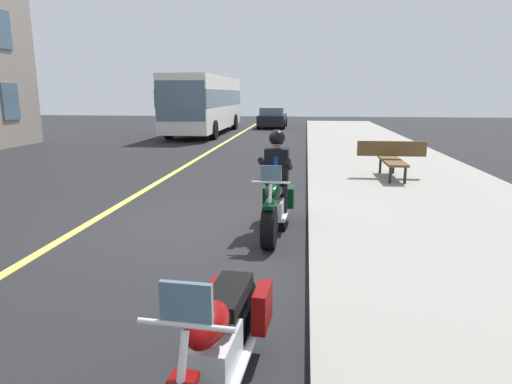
% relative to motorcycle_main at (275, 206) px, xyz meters
% --- Properties ---
extents(ground_plane, '(80.00, 80.00, 0.00)m').
position_rel_motorcycle_main_xyz_m(ground_plane, '(-0.25, -1.43, -0.45)').
color(ground_plane, black).
extents(sidewalk_curb, '(60.00, 5.00, 0.15)m').
position_rel_motorcycle_main_xyz_m(sidewalk_curb, '(-0.25, 3.07, -0.38)').
color(sidewalk_curb, gray).
rests_on(sidewalk_curb, ground_plane).
extents(lane_center_stripe, '(60.00, 0.16, 0.01)m').
position_rel_motorcycle_main_xyz_m(lane_center_stripe, '(-0.25, -3.43, -0.45)').
color(lane_center_stripe, '#E5DB4C').
rests_on(lane_center_stripe, ground_plane).
extents(motorcycle_main, '(2.22, 0.64, 1.26)m').
position_rel_motorcycle_main_xyz_m(motorcycle_main, '(0.00, 0.00, 0.00)').
color(motorcycle_main, black).
rests_on(motorcycle_main, ground_plane).
extents(rider_main, '(0.63, 0.56, 1.74)m').
position_rel_motorcycle_main_xyz_m(rider_main, '(-0.19, 0.00, 0.58)').
color(rider_main, black).
rests_on(rider_main, ground_plane).
extents(motorcycle_parked, '(2.22, 0.70, 1.26)m').
position_rel_motorcycle_main_xyz_m(motorcycle_parked, '(4.37, -0.13, 0.00)').
color(motorcycle_parked, black).
rests_on(motorcycle_parked, ground_plane).
extents(bus_far, '(11.05, 2.70, 3.30)m').
position_rel_motorcycle_main_xyz_m(bus_far, '(-19.11, -5.46, 1.42)').
color(bus_far, white).
rests_on(bus_far, ground_plane).
extents(car_silver, '(4.60, 1.92, 1.40)m').
position_rel_motorcycle_main_xyz_m(car_silver, '(-24.36, -1.87, 0.24)').
color(car_silver, black).
rests_on(car_silver, ground_plane).
extents(bench_sidewalk, '(1.80, 1.80, 0.95)m').
position_rel_motorcycle_main_xyz_m(bench_sidewalk, '(-4.68, 2.77, 0.26)').
color(bench_sidewalk, brown).
rests_on(bench_sidewalk, sidewalk_curb).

